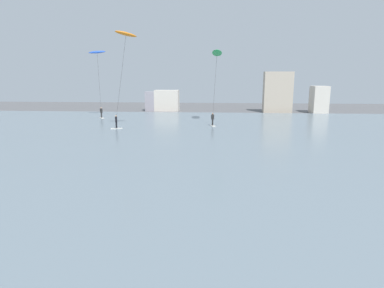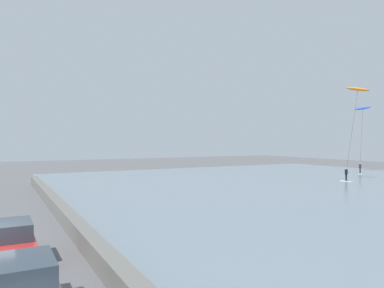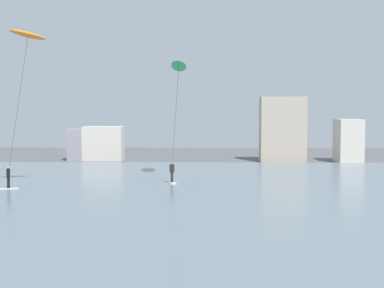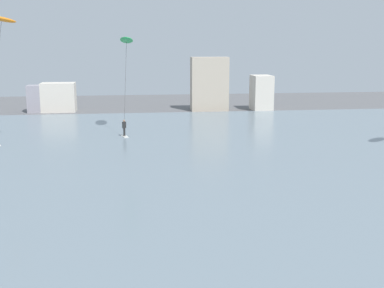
{
  "view_description": "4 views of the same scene",
  "coord_description": "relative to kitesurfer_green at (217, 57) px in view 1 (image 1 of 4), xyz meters",
  "views": [
    {
      "loc": [
        -1.9,
        -0.29,
        6.23
      ],
      "look_at": [
        -2.86,
        11.95,
        3.69
      ],
      "focal_mm": 30.33,
      "sensor_mm": 36.0,
      "label": 1
    },
    {
      "loc": [
        14.91,
        0.76,
        5.06
      ],
      "look_at": [
        -3.12,
        10.54,
        4.86
      ],
      "focal_mm": 33.34,
      "sensor_mm": 36.0,
      "label": 2
    },
    {
      "loc": [
        -0.17,
        -0.03,
        5.85
      ],
      "look_at": [
        -0.41,
        12.94,
        4.99
      ],
      "focal_mm": 49.91,
      "sensor_mm": 36.0,
      "label": 3
    },
    {
      "loc": [
        -1.68,
        -6.36,
        9.16
      ],
      "look_at": [
        1.1,
        16.04,
        4.43
      ],
      "focal_mm": 45.74,
      "sensor_mm": 36.0,
      "label": 4
    }
  ],
  "objects": [
    {
      "name": "water_bay",
      "position": [
        2.08,
        -12.53,
        -8.71
      ],
      "size": [
        84.0,
        52.0,
        0.1
      ],
      "primitive_type": "cube",
      "color": "slate",
      "rests_on": "ground"
    },
    {
      "name": "kitesurfer_green",
      "position": [
        0.0,
        0.0,
        0.0
      ],
      "size": [
        1.64,
        5.53,
        9.75
      ],
      "color": "silver",
      "rests_on": "water_bay"
    },
    {
      "name": "kitesurfer_blue",
      "position": [
        -18.0,
        5.46,
        -0.13
      ],
      "size": [
        2.64,
        2.74,
        10.18
      ],
      "color": "silver",
      "rests_on": "water_bay"
    },
    {
      "name": "kitesurfer_orange",
      "position": [
        -10.54,
        -5.98,
        0.8
      ],
      "size": [
        3.7,
        2.02,
        11.38
      ],
      "color": "silver",
      "rests_on": "water_bay"
    },
    {
      "name": "far_shore_buildings",
      "position": [
        4.83,
        15.72,
        -6.06
      ],
      "size": [
        32.43,
        4.8,
        7.18
      ],
      "color": "gray",
      "rests_on": "ground"
    }
  ]
}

